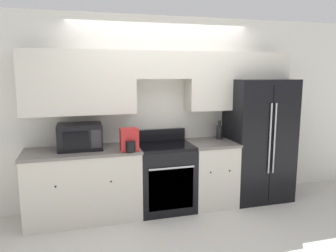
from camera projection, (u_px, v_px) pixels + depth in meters
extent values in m
plane|color=beige|center=(175.00, 217.00, 4.22)|extent=(12.00, 12.00, 0.00)
cube|color=silver|center=(161.00, 111.00, 4.62)|extent=(8.00, 0.06, 2.60)
cube|color=beige|center=(79.00, 82.00, 4.07)|extent=(1.40, 0.33, 0.80)
cube|color=beige|center=(162.00, 65.00, 4.32)|extent=(0.74, 0.33, 0.36)
cube|color=beige|center=(237.00, 81.00, 4.66)|extent=(1.49, 0.33, 0.80)
cube|color=beige|center=(84.00, 186.00, 4.14)|extent=(1.40, 0.62, 0.86)
cube|color=slate|center=(82.00, 151.00, 4.06)|extent=(1.42, 0.64, 0.03)
sphere|color=black|center=(56.00, 186.00, 3.74)|extent=(0.03, 0.03, 0.03)
sphere|color=black|center=(111.00, 181.00, 3.91)|extent=(0.03, 0.03, 0.03)
cube|color=beige|center=(211.00, 174.00, 4.61)|extent=(0.60, 0.62, 0.86)
cube|color=slate|center=(211.00, 143.00, 4.53)|extent=(0.63, 0.64, 0.03)
sphere|color=black|center=(211.00, 172.00, 4.26)|extent=(0.03, 0.03, 0.03)
sphere|color=black|center=(230.00, 171.00, 4.33)|extent=(0.03, 0.03, 0.03)
cube|color=black|center=(165.00, 178.00, 4.43)|extent=(0.74, 0.62, 0.85)
cube|color=black|center=(171.00, 189.00, 4.15)|extent=(0.59, 0.01, 0.55)
cube|color=black|center=(165.00, 146.00, 4.35)|extent=(0.74, 0.62, 0.04)
cube|color=black|center=(160.00, 135.00, 4.60)|extent=(0.74, 0.04, 0.16)
cylinder|color=silver|center=(172.00, 168.00, 4.07)|extent=(0.59, 0.02, 0.02)
cube|color=black|center=(257.00, 139.00, 4.78)|extent=(0.88, 0.72, 1.75)
cube|color=black|center=(271.00, 145.00, 4.44)|extent=(0.01, 0.01, 1.61)
cylinder|color=#B7B7BC|center=(270.00, 139.00, 4.40)|extent=(0.02, 0.02, 0.96)
cylinder|color=#B7B7BC|center=(275.00, 139.00, 4.41)|extent=(0.02, 0.02, 0.96)
cube|color=black|center=(80.00, 137.00, 4.08)|extent=(0.54, 0.40, 0.32)
cube|color=black|center=(76.00, 140.00, 3.88)|extent=(0.30, 0.01, 0.21)
cube|color=#262628|center=(96.00, 139.00, 3.94)|extent=(0.12, 0.01, 0.22)
cylinder|color=black|center=(219.00, 132.00, 4.70)|extent=(0.09, 0.09, 0.19)
cylinder|color=black|center=(219.00, 124.00, 4.67)|extent=(0.04, 0.04, 0.05)
cylinder|color=black|center=(220.00, 121.00, 4.67)|extent=(0.04, 0.04, 0.02)
cube|color=#B22323|center=(129.00, 140.00, 3.99)|extent=(0.22, 0.17, 0.28)
cylinder|color=black|center=(131.00, 146.00, 3.91)|extent=(0.12, 0.12, 0.13)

